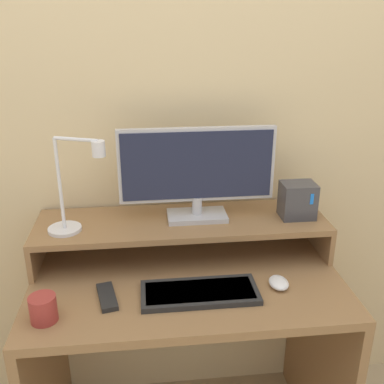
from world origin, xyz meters
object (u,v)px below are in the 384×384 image
Objects in this scene: monitor at (197,171)px; router_dock at (298,200)px; keyboard at (200,292)px; remote_control at (107,297)px; desk_lamp at (74,195)px; mouse at (279,283)px; mug at (43,309)px.

monitor reaches higher than router_dock.
monitor reaches higher than keyboard.
monitor is 0.52m from remote_control.
router_dock is at bearing -4.86° from monitor.
router_dock is at bearing 2.77° from desk_lamp.
mouse is (0.66, -0.19, -0.26)m from desk_lamp.
mug reaches higher than remote_control.
mug is (-0.49, -0.36, -0.28)m from monitor.
desk_lamp is 2.20× the size of remote_control.
router_dock reaches higher than mug.
desk_lamp is at bearing 163.54° from mouse.
mug is (-0.47, -0.07, 0.03)m from keyboard.
keyboard is 2.45× the size of remote_control.
desk_lamp is 2.56× the size of router_dock.
monitor is 0.43m from desk_lamp.
keyboard is at bearing -2.45° from remote_control.
mug is (-0.86, -0.32, -0.17)m from router_dock.
desk_lamp is at bearing 116.97° from remote_control.
keyboard is 4.37× the size of mouse.
mouse reaches higher than remote_control.
monitor reaches higher than mug.
monitor is at bearing 40.27° from remote_control.
monitor is 0.47m from mouse.
desk_lamp is at bearing -177.23° from router_dock.
monitor is 0.67m from mug.
mouse is at bearing 7.20° from mug.
desk_lamp is at bearing 151.65° from keyboard.
keyboard is 4.64× the size of mug.
mouse is at bearing 3.98° from keyboard.
remote_control is (-0.68, -0.24, -0.20)m from router_dock.
desk_lamp is 0.89× the size of keyboard.
mug is (-0.18, -0.09, 0.03)m from remote_control.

